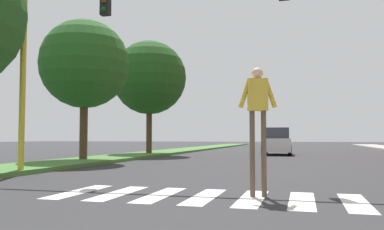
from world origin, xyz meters
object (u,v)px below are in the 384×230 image
at_px(sedan_midblock, 277,142).
at_px(tree_mid, 85,64).
at_px(traffic_light_gantry, 105,26).
at_px(pedestrian_performer, 258,110).
at_px(tree_far, 149,78).

bearing_deg(sedan_midblock, tree_mid, -127.51).
distance_m(traffic_light_gantry, pedestrian_performer, 6.04).
xyz_separation_m(tree_far, sedan_midblock, (7.77, 2.90, -4.12)).
xyz_separation_m(tree_mid, traffic_light_gantry, (4.09, -5.85, -0.11)).
bearing_deg(traffic_light_gantry, tree_far, 106.10).
bearing_deg(sedan_midblock, tree_far, -159.55).
distance_m(traffic_light_gantry, sedan_midblock, 17.11).
distance_m(tree_mid, sedan_midblock, 13.64).
bearing_deg(pedestrian_performer, sedan_midblock, 92.36).
height_order(tree_mid, tree_far, tree_far).
bearing_deg(tree_mid, sedan_midblock, 52.49).
relative_size(tree_far, traffic_light_gantry, 0.76).
bearing_deg(sedan_midblock, traffic_light_gantry, -103.50).
height_order(tree_mid, pedestrian_performer, tree_mid).
bearing_deg(traffic_light_gantry, sedan_midblock, 76.50).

